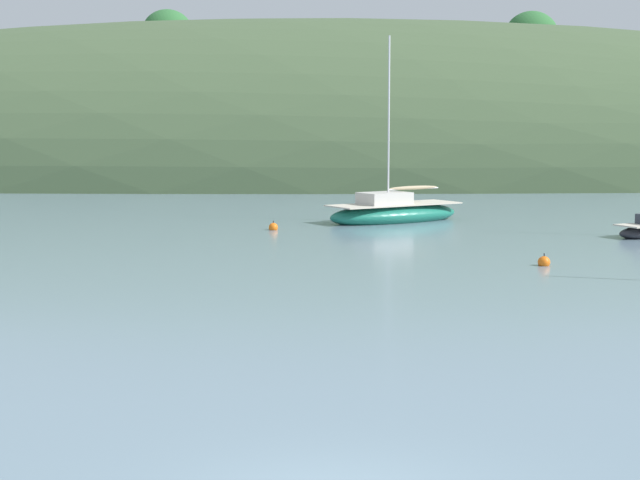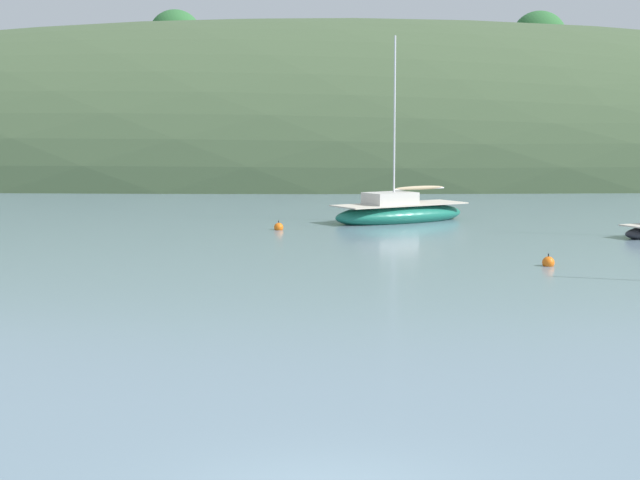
{
  "view_description": "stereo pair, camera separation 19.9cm",
  "coord_description": "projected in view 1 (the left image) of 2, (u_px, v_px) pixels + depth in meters",
  "views": [
    {
      "loc": [
        -0.31,
        -12.57,
        5.04
      ],
      "look_at": [
        0.0,
        20.0,
        1.2
      ],
      "focal_mm": 56.21,
      "sensor_mm": 36.0,
      "label": 1
    },
    {
      "loc": [
        -0.11,
        -12.57,
        5.04
      ],
      "look_at": [
        0.0,
        20.0,
        1.2
      ],
      "focal_mm": 56.21,
      "sensor_mm": 36.0,
      "label": 2
    }
  ],
  "objects": [
    {
      "name": "sailboat_cream_ketch",
      "position": [
        393.0,
        213.0,
        51.02
      ],
      "size": [
        7.87,
        6.22,
        9.61
      ],
      "color": "#196B56",
      "rests_on": "ground"
    },
    {
      "name": "mooring_buoy_outer",
      "position": [
        544.0,
        262.0,
        35.33
      ],
      "size": [
        0.44,
        0.44,
        0.54
      ],
      "color": "orange",
      "rests_on": "ground"
    },
    {
      "name": "far_shoreline_hill",
      "position": [
        314.0,
        179.0,
        88.45
      ],
      "size": [
        150.0,
        36.0,
        28.88
      ],
      "color": "#425638",
      "rests_on": "ground"
    },
    {
      "name": "mooring_buoy_inner",
      "position": [
        273.0,
        227.0,
        47.05
      ],
      "size": [
        0.44,
        0.44,
        0.54
      ],
      "color": "orange",
      "rests_on": "ground"
    }
  ]
}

